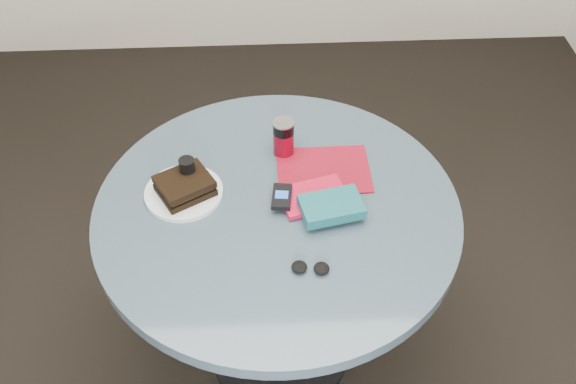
{
  "coord_description": "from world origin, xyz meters",
  "views": [
    {
      "loc": [
        -0.03,
        -1.21,
        2.01
      ],
      "look_at": [
        0.03,
        0.0,
        0.8
      ],
      "focal_mm": 40.0,
      "sensor_mm": 36.0,
      "label": 1
    }
  ],
  "objects_px": {
    "table": "(278,244)",
    "soda_can": "(284,137)",
    "sandwich": "(185,186)",
    "headphones": "(310,268)",
    "magazine": "(323,170)",
    "novel": "(331,207)",
    "red_book": "(314,197)",
    "pepper_grinder": "(188,173)",
    "plate": "(184,193)",
    "mp3_player": "(282,197)"
  },
  "relations": [
    {
      "from": "mp3_player",
      "to": "magazine",
      "type": "bearing_deg",
      "value": 44.94
    },
    {
      "from": "sandwich",
      "to": "headphones",
      "type": "distance_m",
      "value": 0.43
    },
    {
      "from": "pepper_grinder",
      "to": "novel",
      "type": "relative_size",
      "value": 0.62
    },
    {
      "from": "headphones",
      "to": "sandwich",
      "type": "bearing_deg",
      "value": 139.33
    },
    {
      "from": "table",
      "to": "mp3_player",
      "type": "height_order",
      "value": "mp3_player"
    },
    {
      "from": "sandwich",
      "to": "novel",
      "type": "bearing_deg",
      "value": -13.72
    },
    {
      "from": "magazine",
      "to": "headphones",
      "type": "bearing_deg",
      "value": -100.87
    },
    {
      "from": "red_book",
      "to": "mp3_player",
      "type": "distance_m",
      "value": 0.09
    },
    {
      "from": "red_book",
      "to": "pepper_grinder",
      "type": "bearing_deg",
      "value": 153.33
    },
    {
      "from": "soda_can",
      "to": "pepper_grinder",
      "type": "bearing_deg",
      "value": -154.26
    },
    {
      "from": "plate",
      "to": "pepper_grinder",
      "type": "bearing_deg",
      "value": 64.83
    },
    {
      "from": "magazine",
      "to": "novel",
      "type": "height_order",
      "value": "novel"
    },
    {
      "from": "soda_can",
      "to": "mp3_player",
      "type": "bearing_deg",
      "value": -93.98
    },
    {
      "from": "table",
      "to": "plate",
      "type": "relative_size",
      "value": 4.62
    },
    {
      "from": "pepper_grinder",
      "to": "magazine",
      "type": "relative_size",
      "value": 0.38
    },
    {
      "from": "mp3_player",
      "to": "headphones",
      "type": "xyz_separation_m",
      "value": [
        0.06,
        -0.23,
        -0.02
      ]
    },
    {
      "from": "soda_can",
      "to": "red_book",
      "type": "distance_m",
      "value": 0.22
    },
    {
      "from": "red_book",
      "to": "table",
      "type": "bearing_deg",
      "value": 174.07
    },
    {
      "from": "soda_can",
      "to": "magazine",
      "type": "relative_size",
      "value": 0.44
    },
    {
      "from": "red_book",
      "to": "mp3_player",
      "type": "bearing_deg",
      "value": 171.85
    },
    {
      "from": "sandwich",
      "to": "magazine",
      "type": "xyz_separation_m",
      "value": [
        0.39,
        0.08,
        -0.04
      ]
    },
    {
      "from": "pepper_grinder",
      "to": "red_book",
      "type": "bearing_deg",
      "value": -11.43
    },
    {
      "from": "plate",
      "to": "soda_can",
      "type": "relative_size",
      "value": 1.87
    },
    {
      "from": "headphones",
      "to": "magazine",
      "type": "bearing_deg",
      "value": 79.74
    },
    {
      "from": "plate",
      "to": "sandwich",
      "type": "bearing_deg",
      "value": -34.99
    },
    {
      "from": "pepper_grinder",
      "to": "headphones",
      "type": "bearing_deg",
      "value": -44.89
    },
    {
      "from": "table",
      "to": "headphones",
      "type": "distance_m",
      "value": 0.3
    },
    {
      "from": "soda_can",
      "to": "magazine",
      "type": "distance_m",
      "value": 0.15
    },
    {
      "from": "soda_can",
      "to": "novel",
      "type": "distance_m",
      "value": 0.29
    },
    {
      "from": "pepper_grinder",
      "to": "sandwich",
      "type": "bearing_deg",
      "value": -103.21
    },
    {
      "from": "magazine",
      "to": "mp3_player",
      "type": "distance_m",
      "value": 0.18
    },
    {
      "from": "red_book",
      "to": "headphones",
      "type": "height_order",
      "value": "headphones"
    },
    {
      "from": "table",
      "to": "magazine",
      "type": "height_order",
      "value": "magazine"
    },
    {
      "from": "plate",
      "to": "headphones",
      "type": "xyz_separation_m",
      "value": [
        0.33,
        -0.28,
        0.0
      ]
    },
    {
      "from": "mp3_player",
      "to": "red_book",
      "type": "bearing_deg",
      "value": 7.09
    },
    {
      "from": "table",
      "to": "pepper_grinder",
      "type": "relative_size",
      "value": 10.02
    },
    {
      "from": "sandwich",
      "to": "red_book",
      "type": "height_order",
      "value": "sandwich"
    },
    {
      "from": "plate",
      "to": "magazine",
      "type": "xyz_separation_m",
      "value": [
        0.39,
        0.08,
        -0.0
      ]
    },
    {
      "from": "novel",
      "to": "mp3_player",
      "type": "relative_size",
      "value": 1.69
    },
    {
      "from": "mp3_player",
      "to": "headphones",
      "type": "height_order",
      "value": "mp3_player"
    },
    {
      "from": "magazine",
      "to": "plate",
      "type": "bearing_deg",
      "value": -169.64
    },
    {
      "from": "sandwich",
      "to": "headphones",
      "type": "xyz_separation_m",
      "value": [
        0.32,
        -0.28,
        -0.03
      ]
    },
    {
      "from": "plate",
      "to": "soda_can",
      "type": "height_order",
      "value": "soda_can"
    },
    {
      "from": "soda_can",
      "to": "red_book",
      "type": "xyz_separation_m",
      "value": [
        0.07,
        -0.2,
        -0.05
      ]
    },
    {
      "from": "red_book",
      "to": "headphones",
      "type": "relative_size",
      "value": 1.79
    },
    {
      "from": "soda_can",
      "to": "red_book",
      "type": "height_order",
      "value": "soda_can"
    },
    {
      "from": "magazine",
      "to": "novel",
      "type": "bearing_deg",
      "value": -89.3
    },
    {
      "from": "soda_can",
      "to": "pepper_grinder",
      "type": "xyz_separation_m",
      "value": [
        -0.27,
        -0.13,
        -0.01
      ]
    },
    {
      "from": "pepper_grinder",
      "to": "magazine",
      "type": "bearing_deg",
      "value": 6.77
    },
    {
      "from": "table",
      "to": "soda_can",
      "type": "height_order",
      "value": "soda_can"
    }
  ]
}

